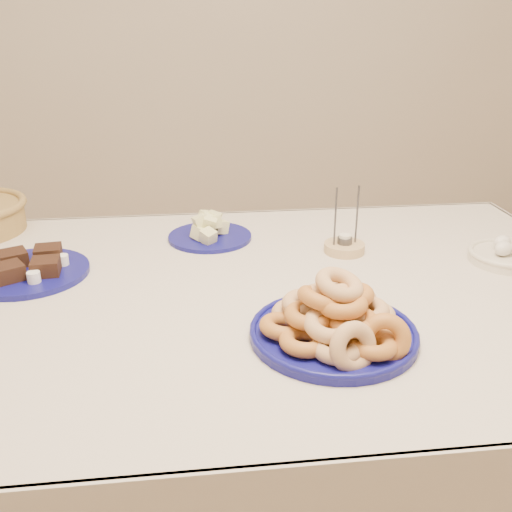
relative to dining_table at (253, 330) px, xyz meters
name	(u,v)px	position (x,y,z in m)	size (l,w,h in m)	color
dining_table	(253,330)	(0.00, 0.00, 0.00)	(1.71, 1.11, 0.75)	brown
donut_platter	(336,321)	(0.13, -0.24, 0.15)	(0.38, 0.38, 0.15)	navy
melon_plate	(210,230)	(-0.08, 0.32, 0.13)	(0.30, 0.30, 0.08)	navy
brownie_plate	(29,269)	(-0.52, 0.14, 0.12)	(0.37, 0.37, 0.05)	navy
candle_holder	(344,246)	(0.26, 0.19, 0.12)	(0.12, 0.12, 0.18)	tan
egg_bowl	(507,254)	(0.64, 0.08, 0.13)	(0.23, 0.23, 0.06)	beige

